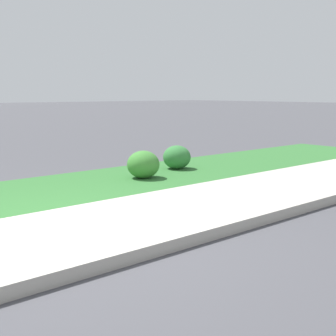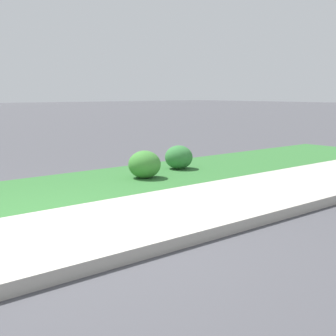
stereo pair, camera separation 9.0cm
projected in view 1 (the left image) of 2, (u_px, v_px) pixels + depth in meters
The scene contains 5 objects.
ground_plane at pixel (65, 234), 4.64m from camera, with size 120.00×120.00×0.00m, color #424247.
sidewalk_pavement at pixel (65, 234), 4.64m from camera, with size 18.00×1.91×0.01m, color #ADA89E.
street_curb at pixel (127, 255), 3.86m from camera, with size 18.00×0.16×0.12m, color #ADA89E.
shrub_bush_near_lamp at pixel (177, 157), 8.58m from camera, with size 0.51×0.51×0.43m.
shrub_bush_far_verge at pixel (143, 164), 7.64m from camera, with size 0.53×0.53×0.45m.
Camera 1 is at (-2.18, -4.04, 1.39)m, focal length 50.00 mm.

